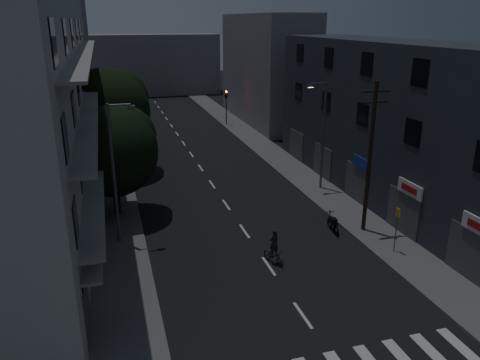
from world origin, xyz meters
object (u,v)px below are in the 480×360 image
motorcycle (333,224)px  cyclist (274,252)px  utility_pole (370,155)px  bus_stop_sign (397,222)px

motorcycle → cyclist: size_ratio=0.94×
cyclist → utility_pole: bearing=-3.1°
utility_pole → motorcycle: 4.77m
bus_stop_sign → cyclist: 6.96m
cyclist → bus_stop_sign: bearing=-28.2°
cyclist → motorcycle: bearing=8.0°
bus_stop_sign → cyclist: bearing=173.2°
utility_pole → cyclist: size_ratio=4.58×
utility_pole → motorcycle: bearing=163.0°
bus_stop_sign → cyclist: bus_stop_sign is taller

